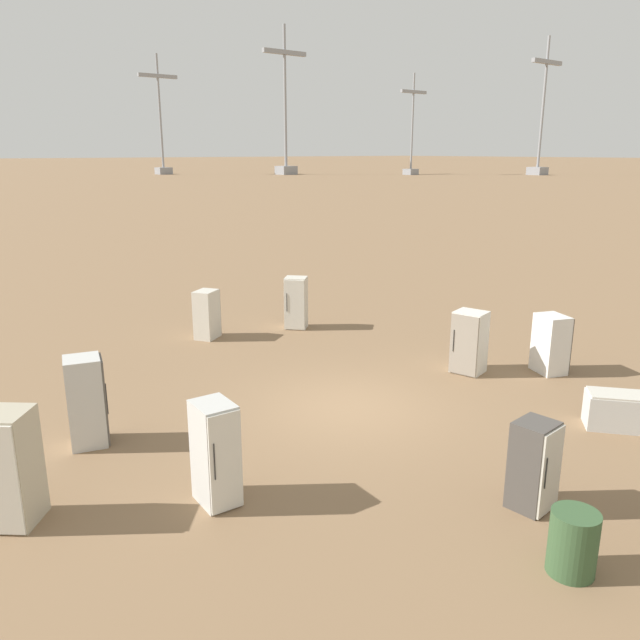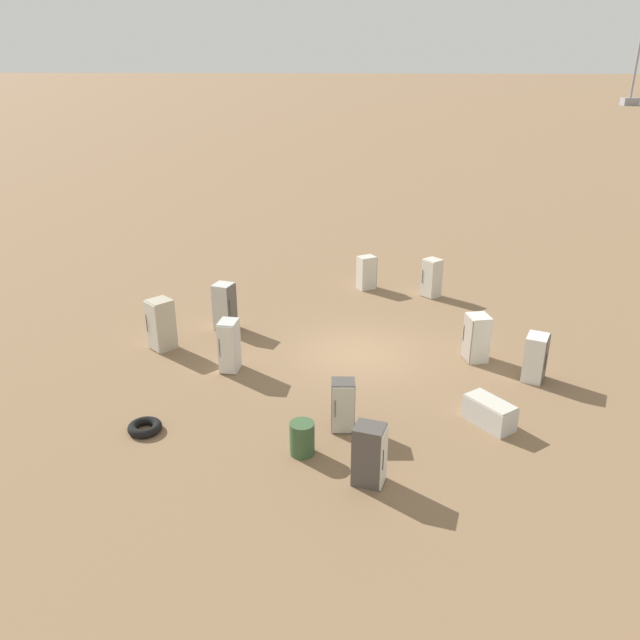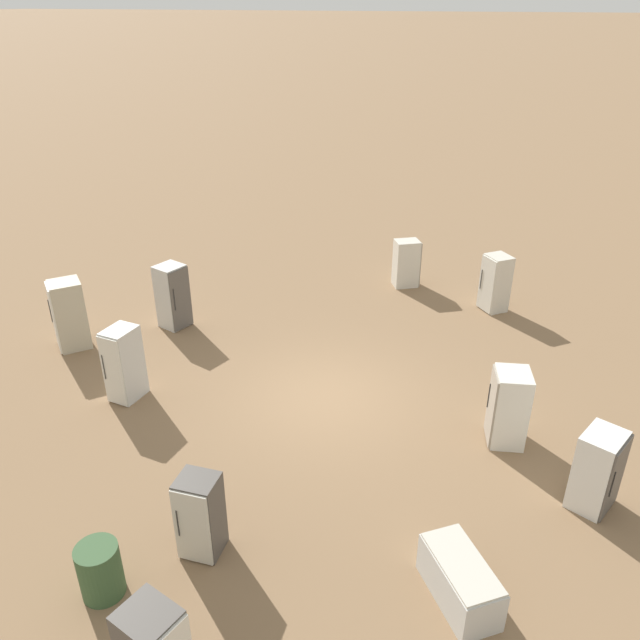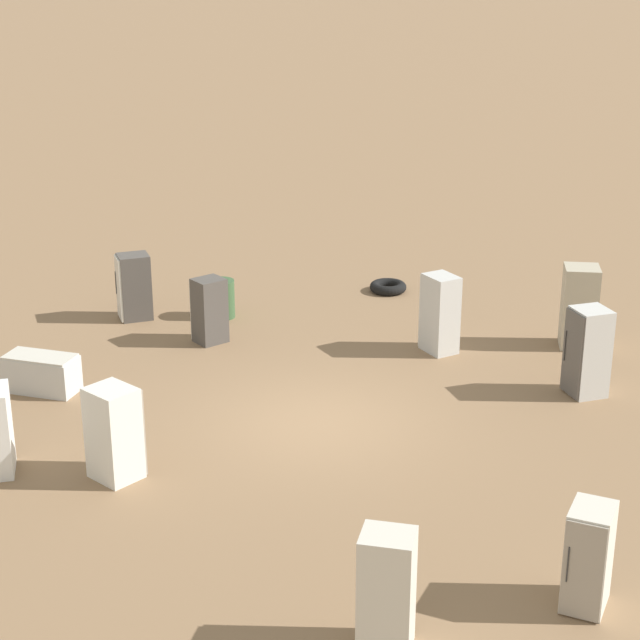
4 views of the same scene
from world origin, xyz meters
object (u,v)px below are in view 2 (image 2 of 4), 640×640
object	(u,v)px
discarded_fridge_8	(225,306)
scrap_tire	(145,427)
discarded_fridge_2	(476,338)
discarded_fridge_4	(536,358)
discarded_fridge_3	(229,346)
discarded_fridge_0	(432,278)
discarded_fridge_1	(343,405)
discarded_fridge_6	(367,273)
discarded_fridge_9	(161,324)
discarded_fridge_7	(489,413)
discarded_fridge_5	(370,455)
power_pylon_3	(636,65)
rusty_barrel	(302,438)

from	to	relation	value
discarded_fridge_8	scrap_tire	world-z (taller)	discarded_fridge_8
discarded_fridge_2	discarded_fridge_4	xyz separation A→B (m)	(1.64, -1.26, -0.05)
discarded_fridge_3	discarded_fridge_8	world-z (taller)	discarded_fridge_8
scrap_tire	discarded_fridge_2	bearing A→B (deg)	29.46
discarded_fridge_0	discarded_fridge_8	world-z (taller)	discarded_fridge_8
discarded_fridge_1	discarded_fridge_6	world-z (taller)	discarded_fridge_6
discarded_fridge_3	discarded_fridge_1	bearing A→B (deg)	143.91
discarded_fridge_3	discarded_fridge_9	size ratio (longest dim) A/B	0.95
discarded_fridge_1	discarded_fridge_0	bearing A→B (deg)	-111.55
discarded_fridge_1	discarded_fridge_7	world-z (taller)	discarded_fridge_1
discarded_fridge_5	scrap_tire	size ratio (longest dim) A/B	1.67
discarded_fridge_4	discarded_fridge_5	xyz separation A→B (m)	(-5.01, -5.69, 0.02)
power_pylon_3	discarded_fridge_5	world-z (taller)	power_pylon_3
discarded_fridge_0	discarded_fridge_2	distance (m)	6.10
discarded_fridge_1	discarded_fridge_4	world-z (taller)	discarded_fridge_4
discarded_fridge_0	discarded_fridge_8	size ratio (longest dim) A/B	0.94
discarded_fridge_7	rusty_barrel	size ratio (longest dim) A/B	1.70
discarded_fridge_6	discarded_fridge_2	bearing A→B (deg)	-3.19
discarded_fridge_5	discarded_fridge_7	size ratio (longest dim) A/B	1.01
discarded_fridge_4	rusty_barrel	size ratio (longest dim) A/B	1.67
discarded_fridge_2	discarded_fridge_9	distance (m)	10.69
discarded_fridge_9	discarded_fridge_1	bearing A→B (deg)	-174.49
power_pylon_3	discarded_fridge_8	distance (m)	145.04
power_pylon_3	discarded_fridge_0	distance (m)	138.06
discarded_fridge_7	discarded_fridge_5	bearing A→B (deg)	-178.47
discarded_fridge_1	scrap_tire	bearing A→B (deg)	1.51
discarded_fridge_6	discarded_fridge_8	size ratio (longest dim) A/B	0.84
discarded_fridge_6	discarded_fridge_1	bearing A→B (deg)	-34.36
discarded_fridge_1	discarded_fridge_7	size ratio (longest dim) A/B	0.95
discarded_fridge_1	discarded_fridge_9	distance (m)	7.97
discarded_fridge_7	discarded_fridge_9	size ratio (longest dim) A/B	0.85
discarded_fridge_6	rusty_barrel	xyz separation A→B (m)	(-1.26, -12.67, -0.28)
discarded_fridge_8	scrap_tire	distance (m)	7.18
discarded_fridge_9	discarded_fridge_0	bearing A→B (deg)	-107.25
discarded_fridge_8	discarded_fridge_5	bearing A→B (deg)	47.55
discarded_fridge_3	rusty_barrel	xyz separation A→B (m)	(2.90, -4.42, -0.40)
discarded_fridge_9	scrap_tire	xyz separation A→B (m)	(1.24, -5.19, -0.77)
discarded_fridge_9	rusty_barrel	distance (m)	8.08
scrap_tire	discarded_fridge_9	bearing A→B (deg)	103.48
discarded_fridge_8	scrap_tire	size ratio (longest dim) A/B	1.90
discarded_fridge_6	rusty_barrel	bearing A→B (deg)	-38.49
discarded_fridge_3	discarded_fridge_4	distance (m)	9.63
discarded_fridge_5	rusty_barrel	size ratio (longest dim) A/B	1.72
discarded_fridge_5	discarded_fridge_9	xyz separation A→B (m)	(-7.32, 6.80, 0.13)
discarded_fridge_0	discarded_fridge_5	world-z (taller)	discarded_fridge_0
discarded_fridge_6	discarded_fridge_9	size ratio (longest dim) A/B	0.82
discarded_fridge_9	discarded_fridge_8	bearing A→B (deg)	-92.17
discarded_fridge_0	discarded_fridge_9	distance (m)	11.42
discarded_fridge_1	discarded_fridge_5	xyz separation A→B (m)	(0.77, -2.27, 0.05)
rusty_barrel	discarded_fridge_5	bearing A→B (deg)	-30.36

